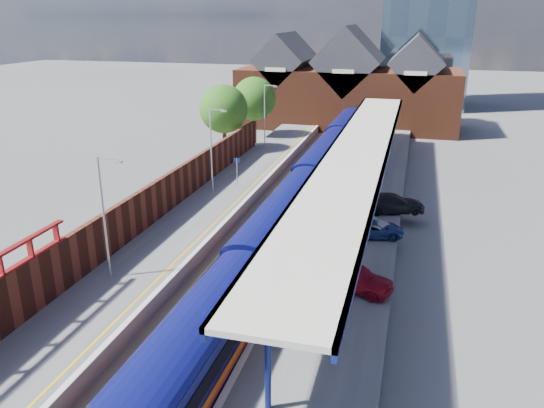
% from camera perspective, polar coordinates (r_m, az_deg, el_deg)
% --- Properties ---
extents(ground, '(240.00, 240.00, 0.00)m').
position_cam_1_polar(ground, '(50.77, 3.82, 2.44)').
color(ground, '#5B5B5E').
rests_on(ground, ground).
extents(ballast_bed, '(6.00, 76.00, 0.06)m').
position_cam_1_polar(ballast_bed, '(41.53, 1.06, -1.45)').
color(ballast_bed, '#473D33').
rests_on(ballast_bed, ground).
extents(rails, '(4.51, 76.00, 0.14)m').
position_cam_1_polar(rails, '(41.50, 1.06, -1.34)').
color(rails, slate).
rests_on(rails, ground).
extents(left_platform, '(5.00, 76.00, 1.00)m').
position_cam_1_polar(left_platform, '(42.94, -6.07, -0.17)').
color(left_platform, '#565659').
rests_on(left_platform, ground).
extents(right_platform, '(6.00, 76.00, 1.00)m').
position_cam_1_polar(right_platform, '(40.43, 9.34, -1.61)').
color(right_platform, '#565659').
rests_on(right_platform, ground).
extents(coping_left, '(0.30, 76.00, 0.05)m').
position_cam_1_polar(coping_left, '(42.01, -3.10, 0.22)').
color(coping_left, silver).
rests_on(coping_left, left_platform).
extents(coping_right, '(0.30, 76.00, 0.05)m').
position_cam_1_polar(coping_right, '(40.58, 5.39, -0.55)').
color(coping_right, silver).
rests_on(coping_right, right_platform).
extents(yellow_line, '(0.14, 76.00, 0.01)m').
position_cam_1_polar(yellow_line, '(42.20, -3.87, 0.26)').
color(yellow_line, yellow).
rests_on(yellow_line, left_platform).
extents(train, '(3.07, 65.94, 3.45)m').
position_cam_1_polar(train, '(42.93, 3.86, 2.17)').
color(train, '#0B0D4E').
rests_on(train, ground).
extents(canopy, '(4.50, 52.00, 4.48)m').
position_cam_1_polar(canopy, '(40.91, 9.29, 5.63)').
color(canopy, navy).
rests_on(canopy, right_platform).
extents(lamp_post_b, '(1.48, 0.18, 7.00)m').
position_cam_1_polar(lamp_post_b, '(30.07, -17.48, -0.68)').
color(lamp_post_b, '#A5A8AA').
rests_on(lamp_post_b, left_platform).
extents(lamp_post_c, '(1.48, 0.18, 7.00)m').
position_cam_1_polar(lamp_post_c, '(43.76, -6.40, 6.33)').
color(lamp_post_c, '#A5A8AA').
rests_on(lamp_post_c, left_platform).
extents(lamp_post_d, '(1.48, 0.18, 7.00)m').
position_cam_1_polar(lamp_post_d, '(58.64, -0.67, 9.83)').
color(lamp_post_d, '#A5A8AA').
rests_on(lamp_post_d, left_platform).
extents(platform_sign, '(0.55, 0.08, 2.50)m').
position_cam_1_polar(platform_sign, '(45.69, -3.79, 4.00)').
color(platform_sign, '#A5A8AA').
rests_on(platform_sign, left_platform).
extents(brick_wall, '(0.35, 50.00, 3.86)m').
position_cam_1_polar(brick_wall, '(37.83, -13.35, -0.24)').
color(brick_wall, '#572716').
rests_on(brick_wall, left_platform).
extents(station_building, '(30.00, 12.12, 13.78)m').
position_cam_1_polar(station_building, '(76.77, 8.19, 12.31)').
color(station_building, '#572716').
rests_on(station_building, ground).
extents(tree_near, '(5.20, 5.20, 8.10)m').
position_cam_1_polar(tree_near, '(57.83, -5.11, 9.98)').
color(tree_near, '#382314').
rests_on(tree_near, ground).
extents(tree_far, '(5.20, 5.20, 8.10)m').
position_cam_1_polar(tree_far, '(65.01, -1.81, 11.11)').
color(tree_far, '#382314').
rests_on(tree_far, ground).
extents(parked_car_red, '(4.71, 3.00, 1.49)m').
position_cam_1_polar(parked_car_red, '(29.02, 8.72, -7.71)').
color(parked_car_red, maroon).
rests_on(parked_car_red, right_platform).
extents(parked_car_silver, '(4.04, 2.62, 1.26)m').
position_cam_1_polar(parked_car_silver, '(36.63, 9.74, -2.02)').
color(parked_car_silver, '#BABBBF').
rests_on(parked_car_silver, right_platform).
extents(parked_car_dark, '(5.23, 3.33, 1.41)m').
position_cam_1_polar(parked_car_dark, '(40.69, 12.79, 0.10)').
color(parked_car_dark, black).
rests_on(parked_car_dark, right_platform).
extents(parked_car_blue, '(4.27, 2.69, 1.10)m').
position_cam_1_polar(parked_car_blue, '(35.96, 10.95, -2.65)').
color(parked_car_blue, navy).
rests_on(parked_car_blue, right_platform).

